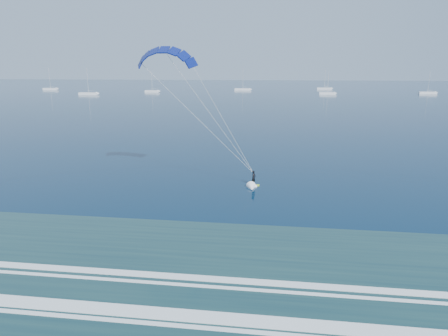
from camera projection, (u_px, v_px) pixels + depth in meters
name	position (u px, v px, depth m)	size (l,w,h in m)	color
kitesurfer_rig	(207.00, 110.00, 43.27)	(14.71, 4.04, 16.38)	#C1F41C
sailboat_0	(89.00, 93.00, 202.10)	(9.93, 2.40, 13.33)	white
sailboat_1	(152.00, 91.00, 222.19)	(7.94, 2.40, 11.01)	white
sailboat_2	(243.00, 89.00, 242.72)	(9.85, 2.40, 13.13)	white
sailboat_3	(327.00, 93.00, 204.20)	(8.18, 2.40, 11.43)	white
sailboat_4	(324.00, 88.00, 252.96)	(9.27, 2.40, 12.53)	white
sailboat_5	(428.00, 93.00, 208.40)	(8.69, 2.40, 11.87)	white
sailboat_7	(51.00, 89.00, 247.39)	(9.26, 2.40, 13.42)	white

